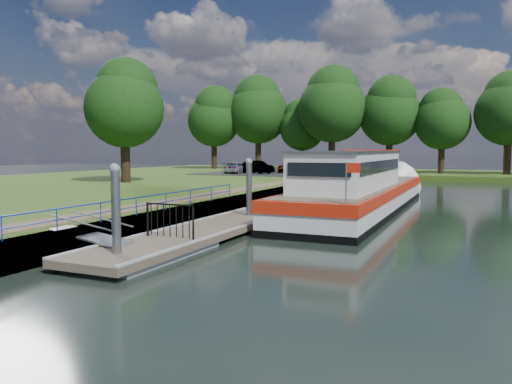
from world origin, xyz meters
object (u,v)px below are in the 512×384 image
at_px(pontoon, 284,209).
at_px(car_b, 257,167).
at_px(car_a, 302,168).
at_px(car_c, 235,168).
at_px(car_d, 290,167).
at_px(barge, 363,191).

distance_m(pontoon, car_b, 26.03).
distance_m(car_a, car_c, 7.08).
xyz_separation_m(car_a, car_b, (-4.56, -1.07, 0.11)).
bearing_deg(car_a, car_d, 110.31).
distance_m(car_a, car_b, 4.69).
distance_m(pontoon, car_d, 28.22).
xyz_separation_m(barge, car_c, (-17.75, 19.93, 0.32)).
xyz_separation_m(car_c, car_d, (4.74, 3.92, 0.01)).
relative_size(car_b, car_c, 1.03).
height_order(barge, car_c, barge).
distance_m(pontoon, car_c, 26.74).
distance_m(car_c, car_d, 6.15).
relative_size(car_a, car_c, 0.83).
distance_m(car_b, car_d, 4.18).
bearing_deg(car_d, pontoon, -76.84).
height_order(car_b, car_c, car_b).
bearing_deg(car_d, car_b, -131.46).
xyz_separation_m(pontoon, car_a, (-7.25, 24.23, 1.21)).
bearing_deg(car_a, pontoon, -95.71).
bearing_deg(car_a, car_c, 170.54).
bearing_deg(car_c, pontoon, 112.58).
bearing_deg(car_a, car_b, 170.87).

